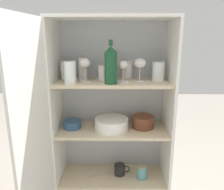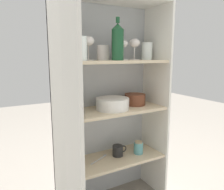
# 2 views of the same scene
# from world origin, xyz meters

# --- Properties ---
(cupboard_back_panel) EXTENTS (0.79, 0.02, 1.46)m
(cupboard_back_panel) POSITION_xyz_m (0.00, 0.30, 0.73)
(cupboard_back_panel) COLOR #B2B7BC
(cupboard_back_panel) RESTS_ON ground_plane
(cupboard_side_left) EXTENTS (0.02, 0.33, 1.46)m
(cupboard_side_left) POSITION_xyz_m (-0.38, 0.15, 0.73)
(cupboard_side_left) COLOR white
(cupboard_side_left) RESTS_ON ground_plane
(cupboard_side_right) EXTENTS (0.02, 0.33, 1.46)m
(cupboard_side_right) POSITION_xyz_m (0.38, 0.15, 0.73)
(cupboard_side_right) COLOR white
(cupboard_side_right) RESTS_ON ground_plane
(cupboard_top_panel) EXTENTS (0.79, 0.33, 0.02)m
(cupboard_top_panel) POSITION_xyz_m (0.00, 0.15, 1.47)
(cupboard_top_panel) COLOR white
(cupboard_top_panel) RESTS_ON cupboard_side_left
(shelf_board_lower) EXTENTS (0.75, 0.30, 0.02)m
(shelf_board_lower) POSITION_xyz_m (0.00, 0.15, 0.34)
(shelf_board_lower) COLOR beige
(shelf_board_middle) EXTENTS (0.75, 0.30, 0.02)m
(shelf_board_middle) POSITION_xyz_m (0.00, 0.15, 0.72)
(shelf_board_middle) COLOR beige
(shelf_board_upper) EXTENTS (0.75, 0.30, 0.02)m
(shelf_board_upper) POSITION_xyz_m (0.00, 0.15, 1.06)
(shelf_board_upper) COLOR beige
(cupboard_door) EXTENTS (0.07, 0.39, 1.46)m
(cupboard_door) POSITION_xyz_m (-0.42, -0.21, 0.73)
(cupboard_door) COLOR silver
(cupboard_door) RESTS_ON ground_plane
(tumbler_glass_0) EXTENTS (0.08, 0.08, 0.10)m
(tumbler_glass_0) POSITION_xyz_m (-0.06, 0.18, 1.12)
(tumbler_glass_0) COLOR silver
(tumbler_glass_0) RESTS_ON shelf_board_upper
(tumbler_glass_1) EXTENTS (0.06, 0.06, 0.13)m
(tumbler_glass_1) POSITION_xyz_m (0.10, 0.23, 1.13)
(tumbler_glass_1) COLOR silver
(tumbler_glass_1) RESTS_ON shelf_board_upper
(tumbler_glass_2) EXTENTS (0.07, 0.07, 0.13)m
(tumbler_glass_2) POSITION_xyz_m (-0.32, 0.21, 1.13)
(tumbler_glass_2) COLOR white
(tumbler_glass_2) RESTS_ON shelf_board_upper
(tumbler_glass_3) EXTENTS (0.06, 0.06, 0.15)m
(tumbler_glass_3) POSITION_xyz_m (-0.20, 0.22, 1.14)
(tumbler_glass_3) COLOR silver
(tumbler_glass_3) RESTS_ON shelf_board_upper
(tumbler_glass_4) EXTENTS (0.08, 0.08, 0.13)m
(tumbler_glass_4) POSITION_xyz_m (0.30, 0.16, 1.13)
(tumbler_glass_4) COLOR white
(tumbler_glass_4) RESTS_ON shelf_board_upper
(tumbler_glass_5) EXTENTS (0.08, 0.08, 0.14)m
(tumbler_glass_5) POSITION_xyz_m (-0.26, 0.06, 1.14)
(tumbler_glass_5) COLOR white
(tumbler_glass_5) RESTS_ON shelf_board_upper
(wine_glass_0) EXTENTS (0.08, 0.08, 0.14)m
(wine_glass_0) POSITION_xyz_m (0.07, 0.12, 1.17)
(wine_glass_0) COLOR silver
(wine_glass_0) RESTS_ON shelf_board_upper
(wine_glass_1) EXTENTS (0.08, 0.08, 0.15)m
(wine_glass_1) POSITION_xyz_m (-0.18, 0.14, 1.18)
(wine_glass_1) COLOR silver
(wine_glass_1) RESTS_ON shelf_board_upper
(wine_glass_2) EXTENTS (0.08, 0.08, 0.15)m
(wine_glass_2) POSITION_xyz_m (0.18, 0.15, 1.18)
(wine_glass_2) COLOR silver
(wine_glass_2) RESTS_ON shelf_board_upper
(wine_bottle) EXTENTS (0.08, 0.08, 0.27)m
(wine_bottle) POSITION_xyz_m (-0.01, 0.06, 1.19)
(wine_bottle) COLOR #194728
(wine_bottle) RESTS_ON shelf_board_upper
(plate_stack_white) EXTENTS (0.23, 0.23, 0.08)m
(plate_stack_white) POSITION_xyz_m (-0.01, 0.14, 0.77)
(plate_stack_white) COLOR white
(plate_stack_white) RESTS_ON shelf_board_middle
(mixing_bowl_large) EXTENTS (0.16, 0.16, 0.08)m
(mixing_bowl_large) POSITION_xyz_m (0.22, 0.18, 0.77)
(mixing_bowl_large) COLOR brown
(mixing_bowl_large) RESTS_ON shelf_board_middle
(serving_bowl_small) EXTENTS (0.13, 0.13, 0.05)m
(serving_bowl_small) POSITION_xyz_m (-0.29, 0.16, 0.76)
(serving_bowl_small) COLOR #33567A
(serving_bowl_small) RESTS_ON shelf_board_middle
(coffee_mug_primary) EXTENTS (0.12, 0.08, 0.08)m
(coffee_mug_primary) POSITION_xyz_m (0.06, 0.16, 0.39)
(coffee_mug_primary) COLOR black
(coffee_mug_primary) RESTS_ON shelf_board_lower
(storage_jar) EXTENTS (0.07, 0.07, 0.10)m
(storage_jar) POSITION_xyz_m (0.21, 0.12, 0.40)
(storage_jar) COLOR #5BA3A8
(storage_jar) RESTS_ON shelf_board_lower
(serving_spoon) EXTENTS (0.17, 0.09, 0.01)m
(serving_spoon) POSITION_xyz_m (-0.09, 0.18, 0.36)
(serving_spoon) COLOR silver
(serving_spoon) RESTS_ON shelf_board_lower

